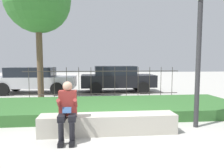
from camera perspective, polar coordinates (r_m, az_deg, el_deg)
name	(u,v)px	position (r m, az deg, el deg)	size (l,w,h in m)	color
ground_plane	(115,133)	(5.30, 0.89, -12.65)	(60.00, 60.00, 0.00)	#B2AFA8
stone_bench	(108,125)	(5.22, -0.96, -10.60)	(3.19, 0.55, 0.46)	#B7B2A3
person_seated_reader	(68,108)	(4.80, -11.54, -6.24)	(0.42, 0.73, 1.26)	black
grass_berm	(107,107)	(7.33, -1.19, -6.14)	(8.72, 2.92, 0.31)	#33662D
iron_fence	(103,83)	(9.45, -2.37, 0.23)	(6.72, 0.03, 1.44)	#332D28
car_parked_center	(117,78)	(12.09, 1.30, 1.51)	(4.00, 1.95, 1.44)	black
car_parked_left	(34,79)	(12.33, -19.74, 1.15)	(4.33, 2.07, 1.38)	#B7B7BC
street_lamp	(199,43)	(5.92, 21.78, 10.00)	(0.28, 0.28, 3.44)	#2D2D30
tree_behind_fence	(38,0)	(10.62, -18.81, 20.01)	(2.85, 2.85, 5.79)	brown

